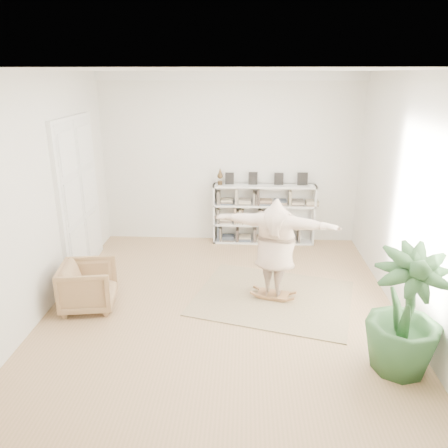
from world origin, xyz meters
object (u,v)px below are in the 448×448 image
(armchair, at_px, (89,286))
(bookshelf, at_px, (263,215))
(rocker_board, at_px, (273,295))
(person, at_px, (275,245))
(houseplant, at_px, (405,312))

(armchair, bearing_deg, bookshelf, -52.19)
(rocker_board, distance_m, person, 0.88)
(bookshelf, relative_size, armchair, 2.67)
(armchair, height_order, person, person)
(person, xyz_separation_m, houseplant, (1.47, -1.76, -0.13))
(armchair, xyz_separation_m, person, (2.95, 0.43, 0.57))
(houseplant, bearing_deg, bookshelf, 109.74)
(bookshelf, xyz_separation_m, houseplant, (1.56, -4.34, 0.18))
(bookshelf, xyz_separation_m, rocker_board, (0.09, -2.58, -0.57))
(person, relative_size, houseplant, 1.24)
(rocker_board, distance_m, houseplant, 2.41)
(armchair, xyz_separation_m, houseplant, (4.42, -1.33, 0.44))
(bookshelf, bearing_deg, person, -88.09)
(rocker_board, xyz_separation_m, person, (-0.00, 0.00, 0.88))
(bookshelf, xyz_separation_m, armchair, (-2.86, -3.00, -0.26))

